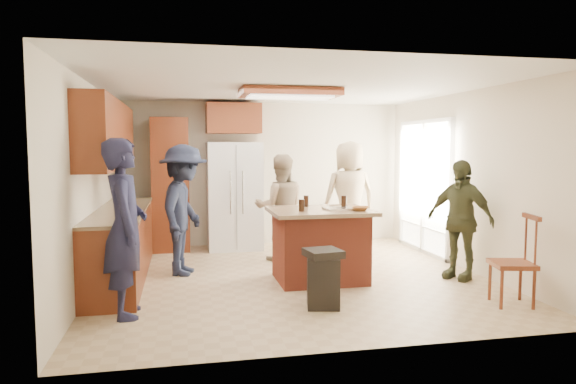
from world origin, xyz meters
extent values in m
plane|color=tan|center=(0.00, 0.00, 0.00)|extent=(5.00, 5.00, 0.00)
plane|color=white|center=(0.00, 0.00, 2.50)|extent=(5.00, 5.00, 0.00)
plane|color=beige|center=(0.00, 2.50, 1.25)|extent=(5.00, 0.00, 5.00)
plane|color=beige|center=(0.00, -2.50, 1.25)|extent=(5.00, 0.00, 5.00)
plane|color=beige|center=(-2.50, 0.00, 1.25)|extent=(0.00, 5.00, 5.00)
plane|color=beige|center=(2.50, 0.00, 1.25)|extent=(0.00, 5.00, 5.00)
cube|color=white|center=(2.48, 1.20, 1.05)|extent=(0.02, 1.60, 2.10)
cube|color=white|center=(2.46, 1.20, 1.05)|extent=(0.08, 1.72, 2.10)
cube|color=maroon|center=(0.00, 0.20, 2.44)|extent=(1.30, 0.70, 0.10)
cube|color=white|center=(0.00, 0.20, 2.38)|extent=(1.10, 0.50, 0.02)
cube|color=olive|center=(4.00, 1.20, -0.05)|extent=(3.00, 3.00, 0.10)
cube|color=#593319|center=(4.70, 1.80, 1.00)|extent=(1.40, 1.60, 2.00)
imported|color=#1C1D38|center=(-1.99, -1.15, 0.91)|extent=(0.54, 0.70, 1.82)
imported|color=tan|center=(0.05, 1.08, 0.81)|extent=(0.81, 0.54, 1.61)
imported|color=tan|center=(1.28, 1.50, 0.91)|extent=(0.92, 0.62, 1.83)
imported|color=#3B3F24|center=(2.13, -0.48, 0.78)|extent=(0.88, 1.03, 1.56)
imported|color=#181D30|center=(-1.40, 0.48, 0.88)|extent=(0.81, 1.24, 1.76)
cube|color=maroon|center=(-2.20, 0.40, 0.44)|extent=(0.60, 3.00, 0.88)
cube|color=#846B4C|center=(-2.20, 0.40, 0.90)|extent=(0.64, 3.00, 0.04)
cube|color=maroon|center=(-2.33, 0.40, 1.88)|extent=(0.35, 3.00, 0.85)
cube|color=maroon|center=(-1.60, 2.20, 1.10)|extent=(0.60, 0.60, 2.20)
cube|color=maroon|center=(-0.55, 2.20, 2.20)|extent=(0.90, 0.60, 0.50)
cube|color=white|center=(-0.55, 2.12, 0.90)|extent=(0.90, 0.72, 1.80)
cube|color=gray|center=(-0.55, 1.75, 0.90)|extent=(0.01, 0.01, 1.71)
cylinder|color=silver|center=(-0.65, 1.73, 0.99)|extent=(0.02, 0.02, 0.70)
cylinder|color=silver|center=(-0.45, 1.73, 0.99)|extent=(0.02, 0.02, 0.70)
cube|color=#963926|center=(0.31, -0.22, 0.44)|extent=(1.10, 0.85, 0.88)
cube|color=#8E6D52|center=(0.31, -0.22, 0.91)|extent=(1.28, 1.03, 0.05)
cube|color=silver|center=(0.56, -0.27, 0.94)|extent=(0.41, 0.32, 0.02)
imported|color=brown|center=(0.76, -0.47, 0.96)|extent=(0.28, 0.28, 0.05)
cylinder|color=black|center=(0.03, -0.38, 1.01)|extent=(0.07, 0.07, 0.15)
cylinder|color=black|center=(0.21, 0.11, 1.01)|extent=(0.07, 0.07, 0.15)
cylinder|color=black|center=(0.69, -0.04, 1.01)|extent=(0.07, 0.07, 0.15)
cube|color=black|center=(0.06, -1.29, 0.28)|extent=(0.40, 0.40, 0.55)
cube|color=black|center=(0.06, -1.29, 0.59)|extent=(0.41, 0.41, 0.08)
cube|color=maroon|center=(2.10, -1.63, 0.45)|extent=(0.50, 0.50, 0.05)
cylinder|color=maroon|center=(1.90, -1.76, 0.22)|extent=(0.04, 0.04, 0.44)
cylinder|color=maroon|center=(2.23, -1.83, 0.22)|extent=(0.04, 0.04, 0.44)
cylinder|color=maroon|center=(1.97, -1.43, 0.22)|extent=(0.04, 0.04, 0.44)
cylinder|color=maroon|center=(2.30, -1.50, 0.22)|extent=(0.04, 0.04, 0.44)
cube|color=maroon|center=(2.29, -1.67, 0.97)|extent=(0.13, 0.40, 0.05)
cylinder|color=maroon|center=(2.26, -1.79, 0.72)|extent=(0.03, 0.03, 0.50)
cylinder|color=maroon|center=(2.31, -1.56, 0.72)|extent=(0.03, 0.03, 0.50)
camera|label=1|loc=(-1.41, -6.52, 1.73)|focal=32.00mm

